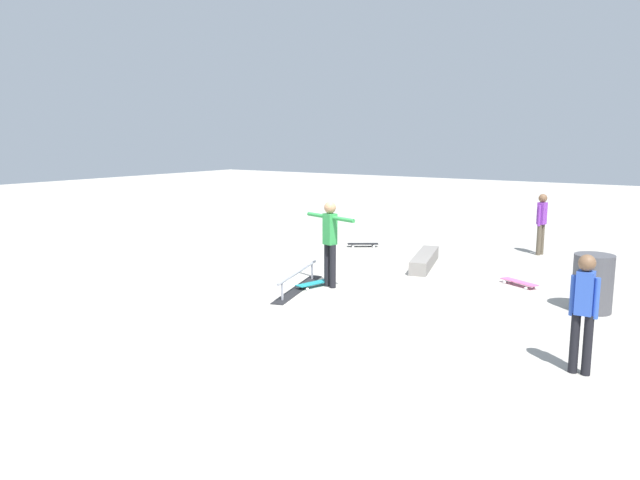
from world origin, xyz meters
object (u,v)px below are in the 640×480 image
Objects in this scene: skateboard_main at (314,283)px; bystander_blue_shirt at (584,307)px; skate_ledge at (425,260)px; trash_bin at (593,283)px; loose_skateboard_pink at (519,282)px; skater_main at (330,238)px; bystander_purple_shirt at (542,221)px; grind_rail at (298,281)px; loose_skateboard_black at (363,244)px.

bystander_blue_shirt is (1.75, 5.15, 0.77)m from skateboard_main.
trash_bin reaches higher than skate_ledge.
skater_main is at bearing 62.07° from loose_skateboard_pink.
trash_bin is (4.57, 1.99, -0.36)m from bystander_purple_shirt.
grind_rail is at bearing -12.34° from skateboard_main.
loose_skateboard_pink is 0.83× the size of trash_bin.
skate_ledge is 2.62× the size of loose_skateboard_pink.
skateboard_main is at bearing 159.77° from bystander_blue_shirt.
loose_skateboard_pink is at bearing 110.99° from grind_rail.
bystander_purple_shirt is (-5.77, 2.76, 0.77)m from skateboard_main.
bystander_purple_shirt is at bearing 168.61° from skateboard_main.
loose_skateboard_pink is 5.03m from loose_skateboard_black.
skater_main is at bearing 76.55° from loose_skateboard_black.
loose_skateboard_black is (-6.02, -6.53, -0.77)m from bystander_blue_shirt.
bystander_purple_shirt is 1.00× the size of bystander_blue_shirt.
skate_ledge is at bearing 130.23° from bystander_blue_shirt.
grind_rail is 6.78m from bystander_purple_shirt.
grind_rail is at bearing -19.26° from skate_ledge.
skate_ledge is 1.41× the size of bystander_purple_shirt.
skater_main is at bearing -11.10° from bystander_purple_shirt.
skateboard_main is (2.93, -0.98, -0.07)m from skate_ledge.
bystander_purple_shirt is at bearing -55.06° from loose_skateboard_pink.
skater_main reaches higher than trash_bin.
trash_bin is at bearing 90.66° from grind_rail.
skate_ledge is at bearing -114.60° from trash_bin.
loose_skateboard_pink is (-4.06, -1.89, -0.77)m from bystander_blue_shirt.
bystander_purple_shirt is (-5.59, 2.51, -0.12)m from skater_main.
bystander_purple_shirt is at bearing 137.88° from grind_rail.
skateboard_main is 4.92m from trash_bin.
grind_rail reaches higher than loose_skateboard_black.
bystander_purple_shirt reaches higher than skate_ledge.
trash_bin reaches higher than grind_rail.
loose_skateboard_black is (-4.27, -1.38, 0.00)m from skateboard_main.
skateboard_main is (-0.31, 0.16, -0.08)m from grind_rail.
skateboard_main is at bearing 136.97° from grind_rail.
skateboard_main is at bearing -12.45° from bystander_purple_shirt.
loose_skateboard_pink is (-2.62, 3.41, -0.08)m from grind_rail.
bystander_blue_shirt is at bearing 85.36° from skateboard_main.
loose_skateboard_pink is at bearing 113.57° from bystander_blue_shirt.
bystander_blue_shirt is at bearing 30.70° from bystander_purple_shirt.
loose_skateboard_pink is (-2.31, 3.25, 0.00)m from skateboard_main.
trash_bin is (-1.52, 4.91, 0.33)m from grind_rail.
loose_skateboard_pink is at bearing -127.31° from skater_main.
skater_main is 2.06× the size of loose_skateboard_pink.
bystander_purple_shirt is at bearing 147.92° from skate_ledge.
bystander_purple_shirt is at bearing -156.44° from trash_bin.
skate_ledge is at bearing 115.32° from loose_skateboard_black.
bystander_purple_shirt is 5.00m from trash_bin.
bystander_purple_shirt reaches higher than loose_skateboard_pink.
bystander_purple_shirt is (-6.09, 2.91, 0.69)m from grind_rail.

